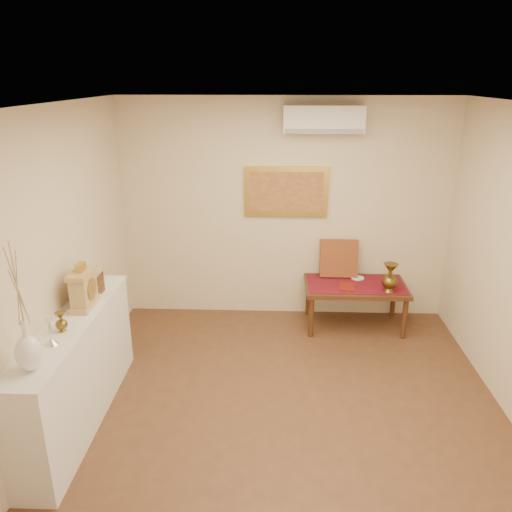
{
  "coord_description": "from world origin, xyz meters",
  "views": [
    {
      "loc": [
        -0.13,
        -3.66,
        2.91
      ],
      "look_at": [
        -0.32,
        1.15,
        1.16
      ],
      "focal_mm": 35.0,
      "sensor_mm": 36.0,
      "label": 1
    }
  ],
  "objects_px": {
    "display_ledge": "(77,371)",
    "wooden_chest": "(93,282)",
    "mantel_clock": "(84,288)",
    "brass_urn_tall": "(390,275)",
    "white_vase": "(21,307)",
    "low_table": "(355,290)"
  },
  "relations": [
    {
      "from": "display_ledge",
      "to": "wooden_chest",
      "type": "height_order",
      "value": "wooden_chest"
    },
    {
      "from": "display_ledge",
      "to": "wooden_chest",
      "type": "distance_m",
      "value": 0.81
    },
    {
      "from": "white_vase",
      "to": "brass_urn_tall",
      "type": "bearing_deg",
      "value": 38.81
    },
    {
      "from": "brass_urn_tall",
      "to": "display_ledge",
      "type": "bearing_deg",
      "value": -150.92
    },
    {
      "from": "brass_urn_tall",
      "to": "wooden_chest",
      "type": "relative_size",
      "value": 1.69
    },
    {
      "from": "low_table",
      "to": "display_ledge",
      "type": "bearing_deg",
      "value": -144.9
    },
    {
      "from": "brass_urn_tall",
      "to": "white_vase",
      "type": "bearing_deg",
      "value": -141.19
    },
    {
      "from": "brass_urn_tall",
      "to": "mantel_clock",
      "type": "height_order",
      "value": "mantel_clock"
    },
    {
      "from": "mantel_clock",
      "to": "low_table",
      "type": "relative_size",
      "value": 0.34
    },
    {
      "from": "display_ledge",
      "to": "mantel_clock",
      "type": "xyz_separation_m",
      "value": [
        0.03,
        0.28,
        0.66
      ]
    },
    {
      "from": "display_ledge",
      "to": "mantel_clock",
      "type": "distance_m",
      "value": 0.72
    },
    {
      "from": "display_ledge",
      "to": "low_table",
      "type": "distance_m",
      "value": 3.27
    },
    {
      "from": "wooden_chest",
      "to": "low_table",
      "type": "relative_size",
      "value": 0.2
    },
    {
      "from": "mantel_clock",
      "to": "wooden_chest",
      "type": "height_order",
      "value": "mantel_clock"
    },
    {
      "from": "mantel_clock",
      "to": "wooden_chest",
      "type": "bearing_deg",
      "value": 93.32
    },
    {
      "from": "brass_urn_tall",
      "to": "display_ledge",
      "type": "xyz_separation_m",
      "value": [
        -3.02,
        -1.68,
        -0.27
      ]
    },
    {
      "from": "brass_urn_tall",
      "to": "mantel_clock",
      "type": "xyz_separation_m",
      "value": [
        -2.99,
        -1.4,
        0.39
      ]
    },
    {
      "from": "white_vase",
      "to": "mantel_clock",
      "type": "height_order",
      "value": "white_vase"
    },
    {
      "from": "brass_urn_tall",
      "to": "low_table",
      "type": "height_order",
      "value": "brass_urn_tall"
    },
    {
      "from": "brass_urn_tall",
      "to": "wooden_chest",
      "type": "distance_m",
      "value": 3.24
    },
    {
      "from": "white_vase",
      "to": "display_ledge",
      "type": "height_order",
      "value": "white_vase"
    },
    {
      "from": "white_vase",
      "to": "display_ledge",
      "type": "bearing_deg",
      "value": 91.49
    }
  ]
}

